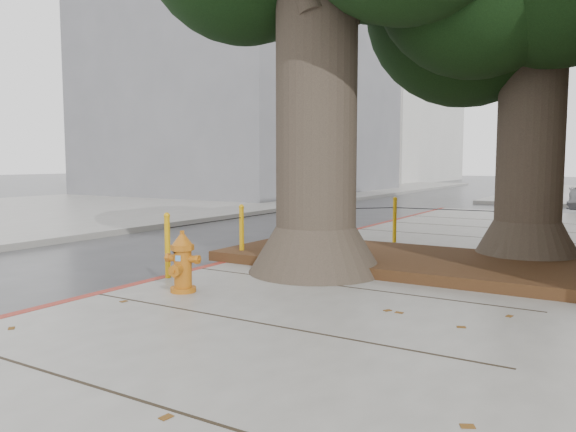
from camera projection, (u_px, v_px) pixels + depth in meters
ground at (221, 330)px, 6.08m from camera, size 140.00×140.00×0.00m
sidewalk_opposite at (96, 206)px, 21.81m from camera, size 14.00×60.00×0.15m
curb_red at (219, 268)px, 9.23m from camera, size 0.14×26.00×0.16m
planter_bed at (418, 262)px, 8.91m from camera, size 6.40×2.60×0.16m
building_far_grey at (251, 88)px, 31.96m from camera, size 12.00×16.00×12.00m
building_far_white at (375, 101)px, 52.41m from camera, size 12.00×18.00×15.00m
bollard_ring at (332, 225)px, 10.18m from camera, size 3.79×5.39×0.95m
fire_hydrant at (183, 262)px, 7.16m from camera, size 0.42×0.40×0.79m
car_dark at (280, 187)px, 28.40m from camera, size 1.62×3.72×1.06m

